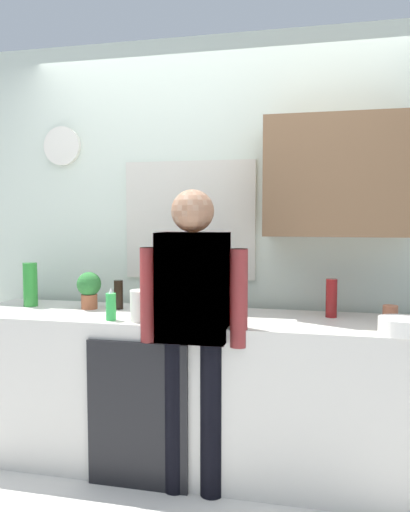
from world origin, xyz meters
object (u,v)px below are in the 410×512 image
at_px(potted_plant, 89,288).
at_px(storage_canister, 143,306).
at_px(bottle_dark_sauce, 119,295).
at_px(bottle_red_vinegar, 331,298).
at_px(cup_terracotta_mug, 390,314).
at_px(person_at_sink, 193,316).
at_px(bottle_clear_soda, 30,284).
at_px(person_guest, 193,316).
at_px(mixing_bowl, 401,326).
at_px(coffee_maker, 193,285).
at_px(dish_soap, 111,306).

height_order(potted_plant, storage_canister, potted_plant).
height_order(bottle_dark_sauce, bottle_red_vinegar, bottle_red_vinegar).
xyz_separation_m(cup_terracotta_mug, person_at_sink, (-1.01, -0.36, 0.01)).
distance_m(bottle_clear_soda, person_guest, 1.23).
distance_m(mixing_bowl, storage_canister, 1.34).
distance_m(potted_plant, storage_canister, 0.54).
relative_size(coffee_maker, person_guest, 0.21).
xyz_separation_m(potted_plant, person_guest, (0.76, -0.37, -0.07)).
bearing_deg(coffee_maker, cup_terracotta_mug, -8.22).
height_order(potted_plant, person_at_sink, person_at_sink).
distance_m(bottle_clear_soda, cup_terracotta_mug, 2.19).
bearing_deg(potted_plant, bottle_red_vinegar, 2.47).
relative_size(bottle_dark_sauce, potted_plant, 0.78).
relative_size(mixing_bowl, dish_soap, 1.22).
relative_size(coffee_maker, cup_terracotta_mug, 3.59).
bearing_deg(mixing_bowl, coffee_maker, 158.75).
bearing_deg(person_at_sink, bottle_dark_sauce, 138.35).
relative_size(bottle_red_vinegar, cup_terracotta_mug, 2.39).
bearing_deg(cup_terracotta_mug, bottle_red_vinegar, 166.88).
distance_m(coffee_maker, bottle_dark_sauce, 0.47).
bearing_deg(person_guest, person_at_sink, -0.00).
xyz_separation_m(dish_soap, person_at_sink, (0.49, -0.07, -0.02)).
relative_size(bottle_red_vinegar, person_guest, 0.14).
bearing_deg(coffee_maker, bottle_dark_sauce, -164.14).
bearing_deg(person_at_sink, mixing_bowl, -2.57).
height_order(bottle_dark_sauce, storage_canister, bottle_dark_sauce).
xyz_separation_m(coffee_maker, potted_plant, (-0.63, -0.16, -0.01)).
bearing_deg(person_guest, storage_canister, 9.10).
height_order(bottle_red_vinegar, person_guest, person_guest).
xyz_separation_m(bottle_red_vinegar, person_at_sink, (-0.70, -0.44, -0.05)).
height_order(bottle_clear_soda, storage_canister, bottle_clear_soda).
relative_size(coffee_maker, potted_plant, 1.43).
bearing_deg(bottle_clear_soda, bottle_dark_sauce, 2.54).
relative_size(dish_soap, storage_canister, 1.06).
bearing_deg(dish_soap, bottle_clear_soda, 155.99).
distance_m(coffee_maker, dish_soap, 0.58).
bearing_deg(person_at_sink, cup_terracotta_mug, 12.94).
height_order(bottle_dark_sauce, cup_terracotta_mug, bottle_dark_sauce).
bearing_deg(person_guest, potted_plant, -0.49).
distance_m(cup_terracotta_mug, person_at_sink, 1.08).
height_order(bottle_clear_soda, potted_plant, bottle_clear_soda).
bearing_deg(potted_plant, bottle_clear_soda, 179.38).
bearing_deg(dish_soap, coffee_maker, 52.64).
bearing_deg(bottle_clear_soda, person_guest, -17.83).
bearing_deg(person_at_sink, dish_soap, 164.83).
distance_m(bottle_red_vinegar, storage_canister, 1.07).
bearing_deg(dish_soap, bottle_dark_sauce, 105.82).
relative_size(cup_terracotta_mug, dish_soap, 0.51).
bearing_deg(potted_plant, dish_soap, -47.46).
relative_size(mixing_bowl, potted_plant, 0.96).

